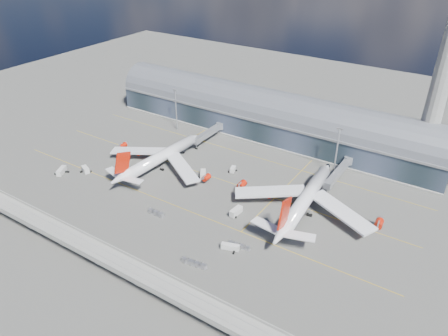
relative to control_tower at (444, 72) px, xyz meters
The scene contains 20 objects.
ground 129.54m from the control_tower, 135.68° to the right, with size 500.00×500.00×0.00m, color #474744.
taxi_lines 116.61m from the control_tower, 144.38° to the right, with size 200.00×80.12×0.01m.
terminal 94.20m from the control_tower, behind, with size 200.00×30.00×28.00m.
control_tower is the anchor object (origin of this frame).
guideway 168.57m from the control_tower, 121.63° to the right, with size 220.00×8.50×7.20m.
floodlight_mast_left 143.01m from the control_tower, 168.28° to the right, with size 3.00×0.70×25.70m.
floodlight_mast_right 58.76m from the control_tower, 141.34° to the right, with size 3.00×0.70×25.70m.
airliner_left 140.75m from the control_tower, 148.22° to the right, with size 61.47×64.57×19.68m.
airliner_right 86.98m from the control_tower, 117.79° to the right, with size 66.37×69.39×22.00m.
jet_bridge_left 122.61m from the control_tower, 164.73° to the right, with size 4.40×28.00×7.25m.
jet_bridge_right 64.31m from the control_tower, 134.32° to the right, with size 4.40×32.00×7.25m.
service_truck_0 188.52m from the control_tower, 145.83° to the right, with size 5.43×7.60×3.02m.
service_truck_1 177.14m from the control_tower, 146.15° to the right, with size 5.96×4.38×3.14m.
service_truck_2 125.76m from the control_tower, 114.50° to the right, with size 7.42×4.23×2.59m.
service_truck_3 113.73m from the control_tower, 124.65° to the right, with size 3.18×6.81×3.20m.
service_truck_4 107.74m from the control_tower, 145.92° to the right, with size 3.29×4.97×2.65m.
service_truck_5 121.19m from the control_tower, 143.28° to the right, with size 5.72×6.93×3.20m.
cargo_train_0 144.19m from the control_tower, 130.25° to the right, with size 8.21×1.93×1.83m.
cargo_train_1 140.85m from the control_tower, 114.48° to the right, with size 10.67×3.03×1.76m.
cargo_train_2 122.67m from the control_tower, 114.15° to the right, with size 9.35×2.39×1.54m.
Camera 1 is at (106.97, -133.51, 111.99)m, focal length 35.00 mm.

